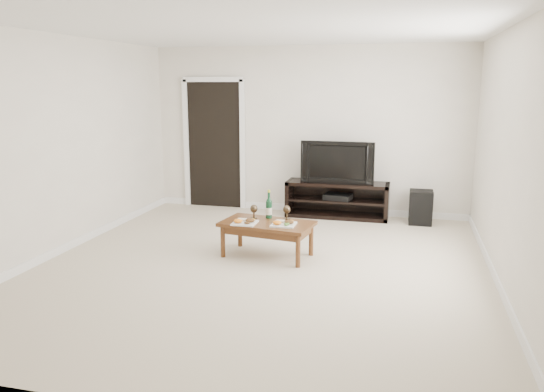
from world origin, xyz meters
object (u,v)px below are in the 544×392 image
Objects in this scene: television at (338,161)px; coffee_table at (267,239)px; media_console at (337,200)px; subwoofer at (421,207)px.

television reaches higher than coffee_table.
television reaches higher than media_console.
television reaches higher than subwoofer.
subwoofer is 0.46× the size of coffee_table.
television is 2.27m from coffee_table.
media_console is 0.59m from television.
subwoofer is at bearing -4.09° from media_console.
media_console is at bearing 0.00° from television.
media_console is 3.15× the size of subwoofer.
television is 1.39m from subwoofer.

